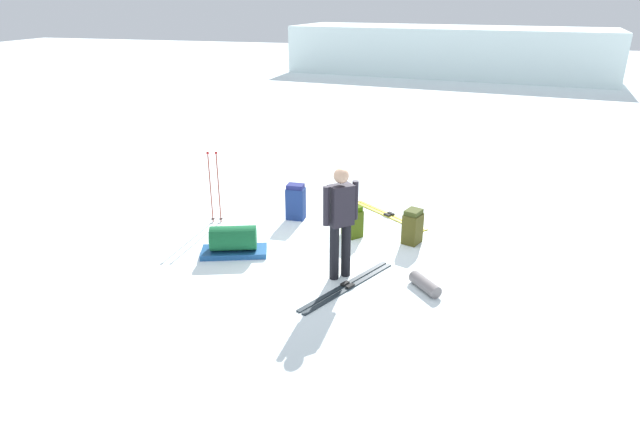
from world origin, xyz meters
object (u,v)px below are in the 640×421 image
(backpack_small_spare, at_px, (296,202))
(ski_poles_planted_near, at_px, (214,184))
(ski_pair_near, at_px, (389,215))
(sleeping_mat_rolled, at_px, (425,284))
(backpack_large_dark, at_px, (352,221))
(gear_sled, at_px, (234,242))
(ski_pair_far, at_px, (347,286))
(backpack_bright, at_px, (413,227))
(skier_standing, at_px, (341,218))

(backpack_small_spare, height_order, ski_poles_planted_near, ski_poles_planted_near)
(ski_pair_near, xyz_separation_m, sleeping_mat_rolled, (0.90, -2.64, 0.08))
(backpack_large_dark, bearing_deg, gear_sled, -144.08)
(ski_poles_planted_near, bearing_deg, ski_pair_far, -30.82)
(backpack_bright, distance_m, sleeping_mat_rolled, 1.60)
(ski_pair_far, bearing_deg, ski_pair_near, 86.32)
(ski_pair_near, relative_size, backpack_bright, 2.58)
(skier_standing, distance_m, backpack_bright, 1.86)
(backpack_bright, bearing_deg, ski_pair_near, 116.58)
(backpack_bright, height_order, gear_sled, backpack_bright)
(skier_standing, xyz_separation_m, ski_pair_near, (0.36, 2.58, -0.94))
(backpack_bright, bearing_deg, sleeping_mat_rolled, -77.13)
(ski_pair_near, relative_size, backpack_small_spare, 2.27)
(backpack_large_dark, relative_size, backpack_small_spare, 0.82)
(backpack_small_spare, bearing_deg, backpack_bright, -12.46)
(backpack_small_spare, relative_size, gear_sled, 0.60)
(ski_pair_near, height_order, backpack_bright, backpack_bright)
(skier_standing, height_order, ski_pair_far, skier_standing)
(skier_standing, height_order, ski_pair_near, skier_standing)
(ski_pair_far, height_order, ski_poles_planted_near, ski_poles_planted_near)
(backpack_small_spare, bearing_deg, ski_pair_near, 19.69)
(skier_standing, xyz_separation_m, gear_sled, (-1.83, 0.27, -0.73))
(ski_pair_near, bearing_deg, backpack_small_spare, -160.31)
(ski_poles_planted_near, height_order, gear_sled, ski_poles_planted_near)
(gear_sled, height_order, sleeping_mat_rolled, gear_sled)
(skier_standing, bearing_deg, ski_poles_planted_near, 151.82)
(ski_pair_far, distance_m, backpack_small_spare, 2.72)
(skier_standing, bearing_deg, backpack_bright, 58.51)
(ski_poles_planted_near, relative_size, sleeping_mat_rolled, 2.46)
(ski_poles_planted_near, bearing_deg, ski_pair_near, 20.42)
(ski_pair_near, xyz_separation_m, ski_poles_planted_near, (-3.05, -1.14, 0.74))
(ski_pair_near, xyz_separation_m, backpack_large_dark, (-0.50, -1.07, 0.26))
(ski_poles_planted_near, bearing_deg, backpack_small_spare, 21.30)
(backpack_bright, bearing_deg, gear_sled, -156.16)
(ski_pair_near, distance_m, ski_poles_planted_near, 3.34)
(skier_standing, xyz_separation_m, ski_pair_far, (0.18, -0.27, -0.94))
(backpack_small_spare, distance_m, ski_poles_planted_near, 1.53)
(backpack_large_dark, distance_m, backpack_bright, 1.04)
(ski_pair_far, xyz_separation_m, backpack_small_spare, (-1.50, 2.25, 0.32))
(skier_standing, distance_m, ski_poles_planted_near, 3.06)
(ski_pair_far, distance_m, backpack_bright, 1.92)
(ski_pair_near, relative_size, ski_pair_far, 0.87)
(backpack_bright, bearing_deg, backpack_small_spare, 167.54)
(backpack_large_dark, relative_size, gear_sled, 0.49)
(ski_pair_near, height_order, ski_pair_far, same)
(skier_standing, height_order, backpack_bright, skier_standing)
(ski_pair_far, bearing_deg, ski_poles_planted_near, 149.18)
(skier_standing, xyz_separation_m, backpack_bright, (0.91, 1.48, -0.66))
(ski_pair_far, distance_m, backpack_large_dark, 1.82)
(backpack_large_dark, relative_size, backpack_bright, 0.94)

